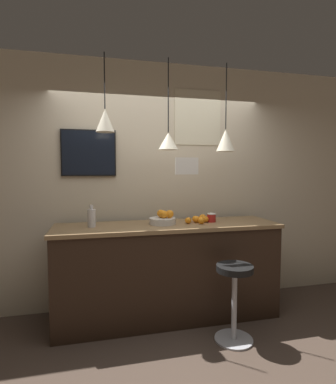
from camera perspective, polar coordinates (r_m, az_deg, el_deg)
ground_plane at (r=3.06m, az=3.24°, el=-28.02°), size 14.00×14.00×0.00m
back_wall at (r=3.66m, az=-1.60°, el=1.38°), size 8.00×0.06×2.90m
service_counter at (r=3.41m, az=0.00°, el=-14.76°), size 2.42×0.66×1.04m
bar_stool at (r=3.04m, az=12.54°, el=-17.61°), size 0.37×0.37×0.73m
fruit_bowl at (r=3.27m, az=-0.94°, el=-5.15°), size 0.29×0.29×0.15m
orange_pile at (r=3.36m, az=5.89°, el=-5.20°), size 0.28×0.21×0.09m
juice_bottle at (r=3.19m, az=-14.36°, el=-4.75°), size 0.08×0.08×0.23m
spread_jar at (r=3.43m, az=8.27°, el=-4.86°), size 0.10×0.10×0.10m
pendant_lamp_left at (r=3.16m, az=-11.89°, el=13.24°), size 0.19×0.19×0.79m
pendant_lamp_middle at (r=3.22m, az=0.06°, el=9.77°), size 0.21×0.21×0.96m
pendant_lamp_right at (r=3.44m, az=10.91°, el=9.71°), size 0.21×0.21×0.96m
mounted_tv at (r=3.53m, az=-14.87°, el=7.20°), size 0.60×0.04×0.52m
hanging_menu_board at (r=3.01m, az=3.61°, el=4.97°), size 0.24×0.01×0.17m
wall_poster at (r=3.80m, az=5.71°, el=13.93°), size 0.59×0.01×0.67m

